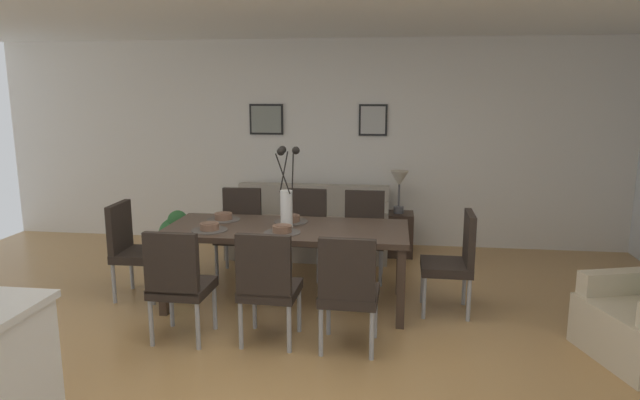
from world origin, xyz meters
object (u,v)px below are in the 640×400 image
centerpiece_vase (286,197)px  table_lamp (399,182)px  dining_chair_mid_right (364,231)px  side_table (398,234)px  framed_picture_center (373,120)px  dining_chair_far_left (268,282)px  dining_chair_mid_left (348,288)px  framed_picture_left (266,119)px  dining_chair_head_east (455,257)px  bowl_near_left (209,226)px  bowl_far_right (291,218)px  potted_plant (176,236)px  sofa (310,230)px  dining_table (287,234)px  dining_chair_near_right (240,227)px  bowl_far_left (282,228)px  bowl_near_right (223,216)px  dining_chair_head_west (132,245)px  dining_chair_near_left (178,280)px  dining_chair_far_right (305,228)px

centerpiece_vase → table_lamp: 2.02m
dining_chair_mid_right → side_table: 0.98m
table_lamp → framed_picture_center: bearing=127.6°
side_table → dining_chair_far_left: bearing=-111.3°
dining_chair_mid_left → framed_picture_left: size_ratio=2.11×
dining_chair_head_east → table_lamp: table_lamp is taller
bowl_near_left → bowl_far_right: (0.66, 0.41, 0.00)m
bowl_far_right → potted_plant: bearing=154.7°
dining_chair_head_east → framed_picture_center: framed_picture_center is taller
bowl_far_right → sofa: size_ratio=0.09×
bowl_near_left → framed_picture_center: size_ratio=0.43×
dining_table → dining_chair_near_right: (-0.68, 0.85, -0.16)m
bowl_far_left → table_lamp: 2.21m
bowl_far_right → potted_plant: 1.64m
bowl_near_right → bowl_far_left: size_ratio=1.00×
side_table → table_lamp: size_ratio=1.02×
dining_chair_far_left → dining_chair_head_west: (-1.52, 0.85, 0.00)m
side_table → framed_picture_center: framed_picture_center is taller
framed_picture_center → potted_plant: size_ratio=0.58×
dining_chair_head_west → side_table: dining_chair_head_west is taller
dining_chair_near_right → dining_chair_head_east: 2.35m
dining_chair_far_left → framed_picture_left: framed_picture_left is taller
bowl_near_left → bowl_near_right: bearing=90.0°
dining_chair_head_east → potted_plant: 3.08m
dining_chair_mid_left → dining_chair_near_left: bearing=-179.5°
sofa → bowl_near_right: bearing=-112.2°
dining_table → dining_chair_mid_left: 1.10m
dining_chair_near_left → bowl_far_left: size_ratio=5.41×
dining_chair_near_left → side_table: size_ratio=1.77×
dining_chair_head_west → potted_plant: size_ratio=1.37×
centerpiece_vase → bowl_near_right: centerpiece_vase is taller
dining_chair_head_west → bowl_near_right: 0.91m
bowl_far_left → bowl_near_right: bearing=147.9°
framed_picture_center → bowl_near_left: bearing=-119.3°
dining_chair_mid_left → bowl_near_left: bearing=152.5°
dining_chair_mid_left → table_lamp: (0.38, 2.63, 0.38)m
dining_chair_near_left → dining_chair_mid_right: bearing=52.6°
dining_chair_far_right → bowl_near_right: (-0.69, -0.68, 0.27)m
centerpiece_vase → bowl_near_left: (-0.66, -0.21, -0.24)m
side_table → sofa: bearing=-178.0°
dining_chair_near_left → dining_chair_far_right: bearing=68.1°
dining_chair_far_right → bowl_far_left: size_ratio=5.41×
bowl_far_left → potted_plant: 1.85m
table_lamp → dining_chair_mid_right: bearing=-112.6°
table_lamp → framed_picture_center: framed_picture_center is taller
dining_chair_far_right → bowl_far_right: (-0.03, -0.68, 0.27)m
dining_chair_mid_left → framed_picture_left: bearing=113.3°
potted_plant → sofa: bearing=30.6°
framed_picture_left → table_lamp: bearing=-14.6°
dining_chair_far_right → dining_chair_head_east: size_ratio=1.00×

